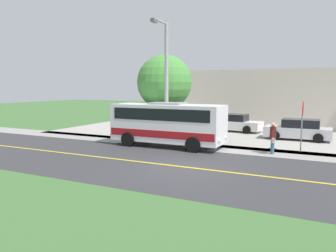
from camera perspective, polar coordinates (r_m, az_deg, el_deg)
name	(u,v)px	position (r m, az deg, el deg)	size (l,w,h in m)	color
ground_plane	(182,167)	(15.13, 2.45, -7.19)	(120.00, 120.00, 0.00)	#3D6633
road_surface	(182,167)	(15.13, 2.45, -7.18)	(8.00, 100.00, 0.01)	#333335
sidewalk	(216,148)	(19.90, 8.46, -3.83)	(2.40, 100.00, 0.01)	gray
parking_lot_surface	(282,135)	(26.28, 19.51, -1.55)	(14.00, 36.00, 0.01)	#9E9991
road_centre_line	(182,167)	(15.13, 2.45, -7.16)	(0.16, 100.00, 0.00)	gold
shuttle_bus_front	(168,122)	(20.07, -0.06, 0.68)	(2.59, 7.11, 2.73)	white
pedestrian_with_bags	(273,137)	(18.76, 17.98, -1.87)	(0.72, 0.34, 1.73)	#335972
stop_sign	(302,118)	(19.67, 22.58, 1.35)	(0.76, 0.07, 2.88)	slate
street_light_pole	(166,78)	(20.48, -0.44, 8.52)	(1.97, 0.24, 7.71)	#9E9EA3
parked_car_near	(234,123)	(27.52, 11.50, 0.51)	(2.33, 4.55, 1.45)	white
parked_car_far	(298,130)	(24.43, 21.97, -0.65)	(2.06, 4.42, 1.45)	silver
tree_curbside	(165,83)	(23.33, -0.61, 7.66)	(3.93, 3.93, 5.97)	#4C3826
commercial_building	(270,97)	(35.27, 17.53, 4.87)	(10.00, 19.60, 5.27)	beige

